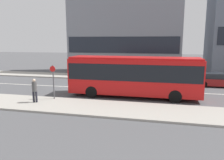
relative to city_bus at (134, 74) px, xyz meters
name	(u,v)px	position (x,y,z in m)	size (l,w,h in m)	color
ground_plane	(87,88)	(-4.88, 2.45, -1.87)	(120.00, 120.00, 0.00)	#4F4F51
sidewalk_near	(58,105)	(-4.88, -3.80, -1.81)	(44.00, 3.50, 0.13)	#A39E93
sidewalk_far	(104,77)	(-4.88, 8.70, -1.81)	(44.00, 3.50, 0.13)	#A39E93
lane_centerline	(87,88)	(-4.88, 2.45, -1.87)	(41.80, 0.16, 0.01)	silver
apartment_block_left_tower	(124,21)	(-3.24, 14.01, 5.40)	(15.85, 4.19, 14.57)	gray
city_bus	(134,74)	(0.00, 0.00, 0.00)	(10.51, 2.54, 3.26)	red
parked_car_0	(218,80)	(7.77, 6.00, -1.24)	(4.65, 1.79, 1.35)	maroon
pedestrian_near_stop	(35,89)	(-6.69, -3.74, -0.76)	(0.34, 0.34, 1.73)	#23232D
bus_stop_sign	(53,79)	(-5.80, -2.56, -0.22)	(0.44, 0.12, 2.60)	#4C4C51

